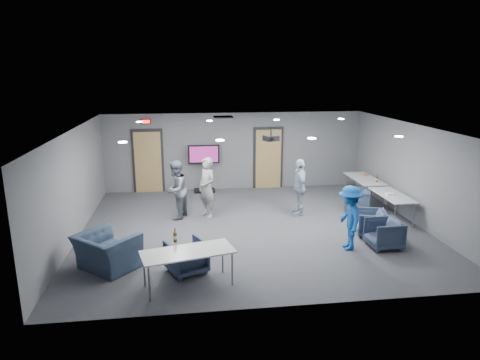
{
  "coord_description": "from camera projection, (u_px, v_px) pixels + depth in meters",
  "views": [
    {
      "loc": [
        -1.75,
        -10.71,
        4.11
      ],
      "look_at": [
        -0.27,
        0.53,
        1.2
      ],
      "focal_mm": 32.0,
      "sensor_mm": 36.0,
      "label": 1
    }
  ],
  "objects": [
    {
      "name": "person_b",
      "position": [
        176.0,
        190.0,
        12.05
      ],
      "size": [
        0.91,
        1.0,
        1.69
      ],
      "primitive_type": "imported",
      "rotation": [
        0.0,
        0.0,
        -1.97
      ],
      "color": "slate",
      "rests_on": "floor"
    },
    {
      "name": "person_d",
      "position": [
        349.0,
        218.0,
        9.99
      ],
      "size": [
        0.67,
        1.05,
        1.54
      ],
      "primitive_type": "imported",
      "rotation": [
        0.0,
        0.0,
        -1.68
      ],
      "color": "#184EA0",
      "rests_on": "floor"
    },
    {
      "name": "wall_right",
      "position": [
        414.0,
        174.0,
        11.76
      ],
      "size": [
        0.02,
        8.0,
        2.7
      ],
      "primitive_type": "cube",
      "color": "slate",
      "rests_on": "floor"
    },
    {
      "name": "wrapper",
      "position": [
        390.0,
        194.0,
        11.97
      ],
      "size": [
        0.24,
        0.17,
        0.05
      ],
      "primitive_type": "cube",
      "rotation": [
        0.0,
        0.0,
        0.03
      ],
      "color": "white",
      "rests_on": "table_right_b"
    },
    {
      "name": "person_a",
      "position": [
        207.0,
        188.0,
        12.18
      ],
      "size": [
        0.69,
        0.76,
        1.74
      ],
      "primitive_type": "imported",
      "rotation": [
        0.0,
        0.0,
        -1.02
      ],
      "color": "gray",
      "rests_on": "floor"
    },
    {
      "name": "wall_left",
      "position": [
        74.0,
        185.0,
        10.62
      ],
      "size": [
        0.02,
        8.0,
        2.7
      ],
      "primitive_type": "cube",
      "color": "slate",
      "rests_on": "floor"
    },
    {
      "name": "chair_front_a",
      "position": [
        186.0,
        257.0,
        8.91
      ],
      "size": [
        0.98,
        0.99,
        0.69
      ],
      "primitive_type": "imported",
      "rotation": [
        0.0,
        0.0,
        3.57
      ],
      "color": "#35405C",
      "rests_on": "floor"
    },
    {
      "name": "chair_right_b",
      "position": [
        371.0,
        223.0,
        10.94
      ],
      "size": [
        0.89,
        0.87,
        0.66
      ],
      "primitive_type": "imported",
      "rotation": [
        0.0,
        0.0,
        -1.84
      ],
      "color": "#36445D",
      "rests_on": "floor"
    },
    {
      "name": "hvac_diffuser",
      "position": [
        223.0,
        117.0,
        13.48
      ],
      "size": [
        0.6,
        0.6,
        0.03
      ],
      "primitive_type": "cube",
      "color": "black",
      "rests_on": "ceiling"
    },
    {
      "name": "floor",
      "position": [
        252.0,
        228.0,
        11.53
      ],
      "size": [
        9.0,
        9.0,
        0.0
      ],
      "primitive_type": "plane",
      "color": "#33363A",
      "rests_on": "ground"
    },
    {
      "name": "door_left",
      "position": [
        148.0,
        162.0,
        14.68
      ],
      "size": [
        1.06,
        0.17,
        2.24
      ],
      "color": "black",
      "rests_on": "wall_back"
    },
    {
      "name": "chair_right_a",
      "position": [
        357.0,
        200.0,
        12.86
      ],
      "size": [
        0.96,
        0.95,
        0.68
      ],
      "primitive_type": "imported",
      "rotation": [
        0.0,
        0.0,
        -1.96
      ],
      "color": "#35435B",
      "rests_on": "floor"
    },
    {
      "name": "bottle_right",
      "position": [
        377.0,
        179.0,
        13.34
      ],
      "size": [
        0.06,
        0.06,
        0.23
      ],
      "color": "#5A380F",
      "rests_on": "table_right_a"
    },
    {
      "name": "projector",
      "position": [
        271.0,
        138.0,
        11.13
      ],
      "size": [
        0.44,
        0.41,
        0.36
      ],
      "rotation": [
        0.0,
        0.0,
        0.4
      ],
      "color": "black",
      "rests_on": "ceiling"
    },
    {
      "name": "wall_back",
      "position": [
        235.0,
        151.0,
        15.03
      ],
      "size": [
        9.0,
        0.02,
        2.7
      ],
      "primitive_type": "cube",
      "color": "slate",
      "rests_on": "floor"
    },
    {
      "name": "table_front_left",
      "position": [
        188.0,
        253.0,
        8.25
      ],
      "size": [
        1.9,
        1.14,
        0.73
      ],
      "rotation": [
        0.0,
        0.0,
        0.24
      ],
      "color": "silver",
      "rests_on": "floor"
    },
    {
      "name": "person_c",
      "position": [
        299.0,
        187.0,
        12.41
      ],
      "size": [
        0.43,
        0.98,
        1.66
      ],
      "primitive_type": "imported",
      "rotation": [
        0.0,
        0.0,
        -1.6
      ],
      "color": "#9EB5CB",
      "rests_on": "floor"
    },
    {
      "name": "downlights",
      "position": [
        253.0,
        128.0,
        10.86
      ],
      "size": [
        6.18,
        3.78,
        0.02
      ],
      "color": "white",
      "rests_on": "ceiling"
    },
    {
      "name": "table_right_b",
      "position": [
        392.0,
        196.0,
        12.0
      ],
      "size": [
        0.69,
        1.66,
        0.73
      ],
      "rotation": [
        0.0,
        0.0,
        1.57
      ],
      "color": "silver",
      "rests_on": "floor"
    },
    {
      "name": "snack_box",
      "position": [
        366.0,
        175.0,
        14.16
      ],
      "size": [
        0.2,
        0.17,
        0.04
      ],
      "primitive_type": "cube",
      "rotation": [
        0.0,
        0.0,
        -0.44
      ],
      "color": "#BA522E",
      "rests_on": "table_right_a"
    },
    {
      "name": "chair_front_b",
      "position": [
        107.0,
        251.0,
        9.07
      ],
      "size": [
        1.57,
        1.56,
        0.77
      ],
      "primitive_type": "imported",
      "rotation": [
        0.0,
        0.0,
        2.42
      ],
      "color": "#314055",
      "rests_on": "floor"
    },
    {
      "name": "table_right_a",
      "position": [
        364.0,
        180.0,
        13.83
      ],
      "size": [
        0.75,
        1.81,
        0.73
      ],
      "rotation": [
        0.0,
        0.0,
        1.57
      ],
      "color": "silver",
      "rests_on": "floor"
    },
    {
      "name": "wall_front",
      "position": [
        290.0,
        236.0,
        7.35
      ],
      "size": [
        9.0,
        0.02,
        2.7
      ],
      "primitive_type": "cube",
      "color": "slate",
      "rests_on": "floor"
    },
    {
      "name": "tv_stand",
      "position": [
        204.0,
        165.0,
        14.75
      ],
      "size": [
        1.07,
        0.51,
        1.64
      ],
      "color": "black",
      "rests_on": "floor"
    },
    {
      "name": "chair_right_c",
      "position": [
        384.0,
        234.0,
        10.17
      ],
      "size": [
        0.77,
        0.75,
        0.69
      ],
      "primitive_type": "imported",
      "rotation": [
        0.0,
        0.0,
        -1.55
      ],
      "color": "#334059",
      "rests_on": "floor"
    },
    {
      "name": "bottle_front",
      "position": [
        175.0,
        237.0,
        8.66
      ],
      "size": [
        0.08,
        0.08,
        0.3
      ],
      "color": "#5A380F",
      "rests_on": "table_front_left"
    },
    {
      "name": "ceiling",
      "position": [
        253.0,
        128.0,
        10.85
      ],
      "size": [
        9.0,
        9.0,
        0.0
      ],
      "primitive_type": "plane",
      "rotation": [
        3.14,
        0.0,
        0.0
      ],
      "color": "silver",
      "rests_on": "wall_back"
    },
    {
      "name": "door_right",
      "position": [
        268.0,
        159.0,
        15.21
      ],
      "size": [
        1.06,
        0.17,
        2.24
      ],
      "color": "black",
      "rests_on": "wall_back"
    },
    {
      "name": "exit_sign",
      "position": [
        146.0,
        122.0,
        14.31
      ],
      "size": [
        0.32,
        0.08,
        0.16
      ],
      "color": "black",
      "rests_on": "wall_back"
    }
  ]
}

